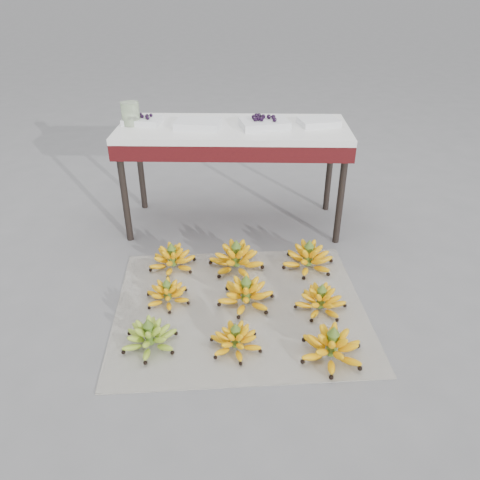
{
  "coord_description": "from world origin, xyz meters",
  "views": [
    {
      "loc": [
        0.06,
        -1.84,
        1.49
      ],
      "look_at": [
        0.01,
        0.31,
        0.24
      ],
      "focal_mm": 35.0,
      "sensor_mm": 36.0,
      "label": 1
    }
  ],
  "objects_px": {
    "bunch_mid_right": "(321,301)",
    "bunch_back_center": "(236,259)",
    "bunch_front_left": "(150,337)",
    "glass_jar": "(131,114)",
    "tray_far_left": "(142,120)",
    "bunch_front_center": "(236,340)",
    "bunch_mid_left": "(168,294)",
    "vendor_table": "(233,138)",
    "bunch_back_right": "(308,258)",
    "bunch_front_right": "(332,347)",
    "bunch_back_left": "(172,259)",
    "tray_far_right": "(319,122)",
    "tray_left": "(198,124)",
    "tray_right": "(264,123)",
    "newspaper_mat": "(240,307)",
    "bunch_mid_center": "(246,294)"
  },
  "relations": [
    {
      "from": "newspaper_mat",
      "to": "vendor_table",
      "type": "height_order",
      "value": "vendor_table"
    },
    {
      "from": "glass_jar",
      "to": "bunch_mid_right",
      "type": "bearing_deg",
      "value": -40.47
    },
    {
      "from": "bunch_mid_left",
      "to": "bunch_back_center",
      "type": "relative_size",
      "value": 0.77
    },
    {
      "from": "bunch_back_left",
      "to": "vendor_table",
      "type": "xyz_separation_m",
      "value": [
        0.33,
        0.56,
        0.53
      ]
    },
    {
      "from": "bunch_front_left",
      "to": "glass_jar",
      "type": "distance_m",
      "value": 1.41
    },
    {
      "from": "bunch_back_left",
      "to": "bunch_back_center",
      "type": "bearing_deg",
      "value": -20.51
    },
    {
      "from": "tray_right",
      "to": "vendor_table",
      "type": "bearing_deg",
      "value": 171.43
    },
    {
      "from": "vendor_table",
      "to": "newspaper_mat",
      "type": "bearing_deg",
      "value": -86.05
    },
    {
      "from": "bunch_mid_right",
      "to": "tray_far_left",
      "type": "distance_m",
      "value": 1.54
    },
    {
      "from": "bunch_front_center",
      "to": "glass_jar",
      "type": "xyz_separation_m",
      "value": [
        -0.67,
        1.22,
        0.68
      ]
    },
    {
      "from": "bunch_mid_left",
      "to": "bunch_mid_right",
      "type": "bearing_deg",
      "value": -28.17
    },
    {
      "from": "tray_left",
      "to": "tray_right",
      "type": "bearing_deg",
      "value": 1.27
    },
    {
      "from": "vendor_table",
      "to": "tray_far_left",
      "type": "bearing_deg",
      "value": 176.62
    },
    {
      "from": "tray_left",
      "to": "bunch_back_right",
      "type": "bearing_deg",
      "value": -37.59
    },
    {
      "from": "tray_right",
      "to": "glass_jar",
      "type": "height_order",
      "value": "glass_jar"
    },
    {
      "from": "tray_far_left",
      "to": "bunch_mid_left",
      "type": "bearing_deg",
      "value": -74.73
    },
    {
      "from": "vendor_table",
      "to": "glass_jar",
      "type": "distance_m",
      "value": 0.63
    },
    {
      "from": "newspaper_mat",
      "to": "tray_far_left",
      "type": "xyz_separation_m",
      "value": [
        -0.62,
        0.95,
        0.69
      ]
    },
    {
      "from": "bunch_back_right",
      "to": "tray_far_right",
      "type": "xyz_separation_m",
      "value": [
        0.08,
        0.57,
        0.62
      ]
    },
    {
      "from": "bunch_front_center",
      "to": "bunch_mid_left",
      "type": "bearing_deg",
      "value": 160.21
    },
    {
      "from": "bunch_front_left",
      "to": "tray_far_right",
      "type": "xyz_separation_m",
      "value": [
        0.86,
        1.23,
        0.63
      ]
    },
    {
      "from": "bunch_mid_right",
      "to": "bunch_back_center",
      "type": "height_order",
      "value": "bunch_back_center"
    },
    {
      "from": "bunch_front_left",
      "to": "bunch_mid_center",
      "type": "distance_m",
      "value": 0.54
    },
    {
      "from": "bunch_front_center",
      "to": "bunch_mid_center",
      "type": "bearing_deg",
      "value": 105.9
    },
    {
      "from": "bunch_front_left",
      "to": "tray_far_right",
      "type": "bearing_deg",
      "value": 39.85
    },
    {
      "from": "bunch_front_center",
      "to": "bunch_mid_left",
      "type": "relative_size",
      "value": 1.02
    },
    {
      "from": "bunch_back_right",
      "to": "vendor_table",
      "type": "relative_size",
      "value": 0.25
    },
    {
      "from": "glass_jar",
      "to": "tray_right",
      "type": "bearing_deg",
      "value": -2.28
    },
    {
      "from": "bunch_back_left",
      "to": "tray_far_left",
      "type": "relative_size",
      "value": 1.45
    },
    {
      "from": "tray_far_left",
      "to": "tray_right",
      "type": "relative_size",
      "value": 0.75
    },
    {
      "from": "bunch_front_center",
      "to": "bunch_back_left",
      "type": "distance_m",
      "value": 0.76
    },
    {
      "from": "bunch_back_right",
      "to": "bunch_front_center",
      "type": "bearing_deg",
      "value": -110.13
    },
    {
      "from": "bunch_front_center",
      "to": "bunch_front_right",
      "type": "bearing_deg",
      "value": 17.05
    },
    {
      "from": "bunch_front_center",
      "to": "glass_jar",
      "type": "bearing_deg",
      "value": 142.1
    },
    {
      "from": "bunch_mid_right",
      "to": "tray_far_left",
      "type": "height_order",
      "value": "tray_far_left"
    },
    {
      "from": "bunch_front_left",
      "to": "glass_jar",
      "type": "xyz_separation_m",
      "value": [
        -0.28,
        1.21,
        0.68
      ]
    },
    {
      "from": "bunch_back_center",
      "to": "tray_right",
      "type": "xyz_separation_m",
      "value": [
        0.15,
        0.53,
        0.63
      ]
    },
    {
      "from": "tray_far_left",
      "to": "tray_left",
      "type": "bearing_deg",
      "value": -11.3
    },
    {
      "from": "bunch_mid_center",
      "to": "tray_right",
      "type": "bearing_deg",
      "value": 82.01
    },
    {
      "from": "bunch_front_center",
      "to": "bunch_back_left",
      "type": "relative_size",
      "value": 0.9
    },
    {
      "from": "bunch_front_right",
      "to": "tray_far_left",
      "type": "xyz_separation_m",
      "value": [
        -1.03,
        1.29,
        0.62
      ]
    },
    {
      "from": "bunch_back_left",
      "to": "tray_left",
      "type": "height_order",
      "value": "tray_left"
    },
    {
      "from": "glass_jar",
      "to": "bunch_back_center",
      "type": "bearing_deg",
      "value": -40.71
    },
    {
      "from": "bunch_back_left",
      "to": "bunch_mid_left",
      "type": "bearing_deg",
      "value": -106.93
    },
    {
      "from": "bunch_front_center",
      "to": "bunch_mid_left",
      "type": "height_order",
      "value": "bunch_front_center"
    },
    {
      "from": "bunch_back_center",
      "to": "tray_far_left",
      "type": "xyz_separation_m",
      "value": [
        -0.59,
        0.59,
        0.62
      ]
    },
    {
      "from": "bunch_mid_left",
      "to": "bunch_back_right",
      "type": "xyz_separation_m",
      "value": [
        0.75,
        0.34,
        0.01
      ]
    },
    {
      "from": "bunch_mid_left",
      "to": "tray_right",
      "type": "xyz_separation_m",
      "value": [
        0.5,
        0.85,
        0.64
      ]
    },
    {
      "from": "bunch_back_center",
      "to": "vendor_table",
      "type": "height_order",
      "value": "vendor_table"
    },
    {
      "from": "tray_far_left",
      "to": "bunch_back_right",
      "type": "bearing_deg",
      "value": -29.7
    }
  ]
}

